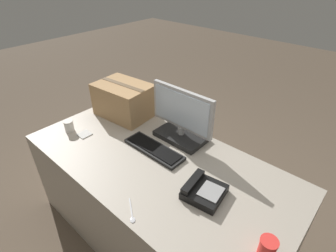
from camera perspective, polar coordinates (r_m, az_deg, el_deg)
name	(u,v)px	position (r m, az deg, el deg)	size (l,w,h in m)	color
ground_plane	(159,229)	(2.24, -2.07, -21.45)	(12.00, 12.00, 0.00)	brown
office_desk	(158,198)	(1.96, -2.28, -15.37)	(1.80, 0.90, 0.71)	#A89E8E
monitor	(182,120)	(1.82, 2.97, 1.31)	(0.50, 0.23, 0.38)	black
keyboard	(154,149)	(1.77, -3.09, -5.02)	(0.45, 0.15, 0.03)	black
desk_phone	(203,191)	(1.49, 7.69, -13.78)	(0.23, 0.23, 0.08)	black
paper_cup_left	(69,126)	(2.09, -20.76, 0.04)	(0.07, 0.07, 0.09)	white
paper_cup_right	(267,248)	(1.31, 20.79, -23.63)	(0.08, 0.08, 0.11)	red
spoon	(132,214)	(1.42, -7.87, -18.53)	(0.14, 0.10, 0.00)	silver
cardboard_box	(124,100)	(2.15, -9.57, 5.64)	(0.46, 0.35, 0.27)	tan
sticky_note_pad	(84,134)	(2.03, -17.73, -1.72)	(0.09, 0.09, 0.01)	silver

